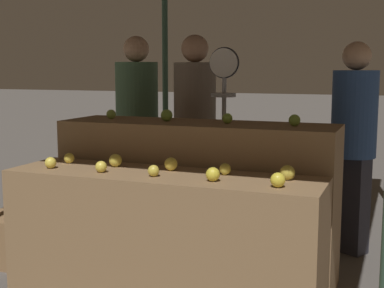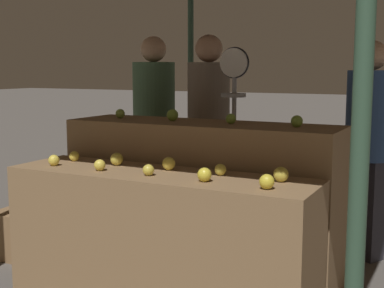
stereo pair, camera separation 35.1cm
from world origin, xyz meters
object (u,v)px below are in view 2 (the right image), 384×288
(person_vendor_at_scale, at_px, (209,123))
(wooden_crate_side, at_px, (22,233))
(produce_scale, at_px, (234,108))
(person_customer_right, at_px, (369,135))
(person_customer_left, at_px, (154,119))

(person_vendor_at_scale, relative_size, wooden_crate_side, 4.77)
(produce_scale, distance_m, wooden_crate_side, 2.00)
(produce_scale, relative_size, person_customer_right, 0.97)
(produce_scale, height_order, person_customer_left, person_customer_left)
(person_vendor_at_scale, bearing_deg, person_customer_right, -147.29)
(produce_scale, xyz_separation_m, person_customer_right, (0.97, 0.44, -0.21))
(produce_scale, xyz_separation_m, person_customer_left, (-0.99, 0.41, -0.16))
(person_customer_left, bearing_deg, wooden_crate_side, 44.29)
(person_vendor_at_scale, xyz_separation_m, person_customer_right, (1.34, 0.14, -0.05))
(produce_scale, bearing_deg, person_customer_left, 157.43)
(produce_scale, relative_size, person_customer_left, 0.93)
(wooden_crate_side, bearing_deg, person_vendor_at_scale, 44.04)
(person_vendor_at_scale, height_order, person_customer_right, person_vendor_at_scale)
(person_customer_left, height_order, person_customer_right, person_customer_left)
(person_customer_left, distance_m, person_customer_right, 1.96)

